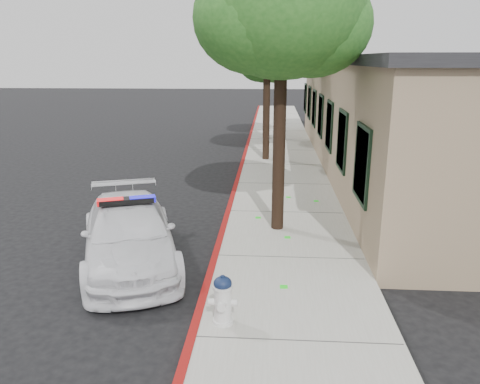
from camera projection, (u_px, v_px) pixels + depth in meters
The scene contains 9 objects.
ground at pixel (213, 261), 9.85m from camera, with size 120.00×120.00×0.00m, color black.
sidewalk at pixel (285, 214), 12.60m from camera, with size 3.20×60.00×0.15m, color #99978B.
red_curb at pixel (228, 213), 12.70m from camera, with size 0.14×60.00×0.16m, color maroon.
clapboard_building at pixel (418, 115), 17.47m from camera, with size 7.30×20.89×4.24m.
police_car at pixel (129, 233), 9.64m from camera, with size 3.20×4.84×1.42m.
fire_hydrant at pixel (223, 299), 7.18m from camera, with size 0.45×0.39×0.80m.
street_tree_near at pixel (283, 15), 10.04m from camera, with size 3.92×3.59×6.57m.
street_tree_mid at pixel (268, 39), 18.02m from camera, with size 3.57×3.30×6.29m.
street_tree_far at pixel (266, 62), 23.47m from camera, with size 2.86×2.71×5.12m.
Camera 1 is at (1.19, -9.00, 4.13)m, focal length 34.72 mm.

